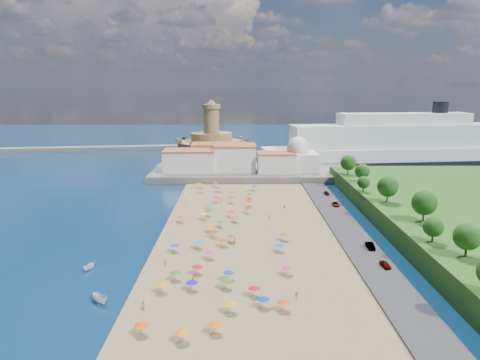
{
  "coord_description": "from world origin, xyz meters",
  "views": [
    {
      "loc": [
        3.18,
        -134.11,
        40.51
      ],
      "look_at": [
        4.0,
        25.0,
        8.0
      ],
      "focal_mm": 35.0,
      "sensor_mm": 36.0,
      "label": 1
    }
  ],
  "objects": [
    {
      "name": "moored_boats",
      "position": [
        -25.21,
        -46.7,
        0.81
      ],
      "size": [
        10.5,
        20.19,
        1.74
      ],
      "color": "white",
      "rests_on": "ground"
    },
    {
      "name": "cruise_ship",
      "position": [
        88.93,
        107.05,
        9.48
      ],
      "size": [
        148.12,
        39.0,
        32.03
      ],
      "color": "black",
      "rests_on": "ground"
    },
    {
      "name": "domed_building",
      "position": [
        30.0,
        71.0,
        8.97
      ],
      "size": [
        16.0,
        16.0,
        15.0
      ],
      "color": "silver",
      "rests_on": "terrace"
    },
    {
      "name": "ground",
      "position": [
        0.0,
        0.0,
        0.0
      ],
      "size": [
        700.0,
        700.0,
        0.0
      ],
      "primitive_type": "plane",
      "color": "#071938",
      "rests_on": "ground"
    },
    {
      "name": "terrace",
      "position": [
        10.0,
        73.0,
        1.5
      ],
      "size": [
        90.0,
        36.0,
        3.0
      ],
      "primitive_type": "cube",
      "color": "#59544C",
      "rests_on": "ground"
    },
    {
      "name": "waterfront_buildings",
      "position": [
        -3.05,
        73.64,
        7.88
      ],
      "size": [
        57.0,
        29.0,
        11.0
      ],
      "color": "silver",
      "rests_on": "terrace"
    },
    {
      "name": "breakwater",
      "position": [
        -110.0,
        153.0,
        1.3
      ],
      "size": [
        199.03,
        34.77,
        2.6
      ],
      "primitive_type": "cube",
      "rotation": [
        0.0,
        0.0,
        0.14
      ],
      "color": "#59544C",
      "rests_on": "ground"
    },
    {
      "name": "beachgoers",
      "position": [
        -0.99,
        -3.43,
        1.11
      ],
      "size": [
        34.99,
        98.64,
        1.88
      ],
      "color": "tan",
      "rests_on": "beach"
    },
    {
      "name": "fortress",
      "position": [
        -12.0,
        138.0,
        6.68
      ],
      "size": [
        40.0,
        40.0,
        32.4
      ],
      "color": "#A18850",
      "rests_on": "ground"
    },
    {
      "name": "parked_cars",
      "position": [
        36.0,
        -2.55,
        1.35
      ],
      "size": [
        2.1,
        73.74,
        1.44
      ],
      "color": "gray",
      "rests_on": "promenade"
    },
    {
      "name": "jetty",
      "position": [
        -12.0,
        108.0,
        1.2
      ],
      "size": [
        18.0,
        70.0,
        2.4
      ],
      "primitive_type": "cube",
      "color": "#59544C",
      "rests_on": "ground"
    },
    {
      "name": "hillside_trees",
      "position": [
        47.95,
        -5.93,
        10.43
      ],
      "size": [
        11.66,
        112.33,
        8.19
      ],
      "color": "#382314",
      "rests_on": "hillside"
    },
    {
      "name": "beach_parasols",
      "position": [
        -0.87,
        -11.78,
        2.15
      ],
      "size": [
        31.51,
        118.01,
        2.2
      ],
      "color": "gray",
      "rests_on": "beach"
    }
  ]
}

